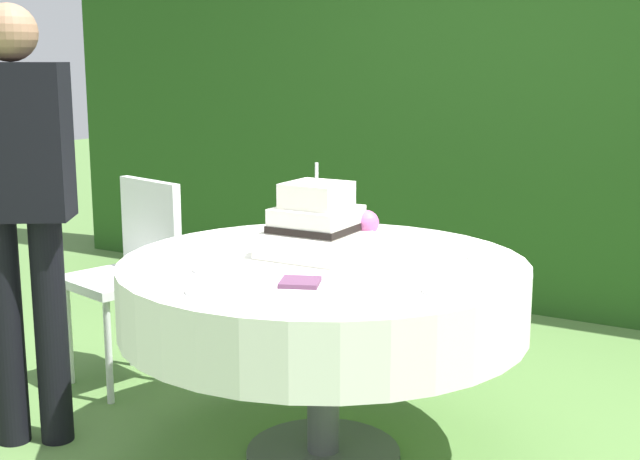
% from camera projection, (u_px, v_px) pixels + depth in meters
% --- Properties ---
extents(ground_plane, '(20.00, 20.00, 0.00)m').
position_uv_depth(ground_plane, '(323.00, 455.00, 3.10)').
color(ground_plane, '#547A3D').
extents(foliage_hedge, '(6.45, 0.41, 2.35)m').
position_uv_depth(foliage_hedge, '(528.00, 101.00, 4.83)').
color(foliage_hedge, '#234C19').
rests_on(foliage_hedge, ground_plane).
extents(cake_table, '(1.42, 1.42, 0.73)m').
position_uv_depth(cake_table, '(323.00, 294.00, 2.99)').
color(cake_table, '#4C4C51').
rests_on(cake_table, ground_plane).
extents(wedding_cake, '(0.34, 0.35, 0.33)m').
position_uv_depth(wedding_cake, '(318.00, 227.00, 3.02)').
color(wedding_cake, white).
rests_on(wedding_cake, cake_table).
extents(serving_plate_near, '(0.13, 0.13, 0.01)m').
position_uv_depth(serving_plate_near, '(487.00, 257.00, 2.98)').
color(serving_plate_near, white).
rests_on(serving_plate_near, cake_table).
extents(serving_plate_far, '(0.12, 0.12, 0.01)m').
position_uv_depth(serving_plate_far, '(442.00, 290.00, 2.56)').
color(serving_plate_far, white).
rests_on(serving_plate_far, cake_table).
extents(serving_plate_left, '(0.15, 0.15, 0.01)m').
position_uv_depth(serving_plate_left, '(215.00, 269.00, 2.82)').
color(serving_plate_left, white).
rests_on(serving_plate_left, cake_table).
extents(serving_plate_right, '(0.14, 0.14, 0.01)m').
position_uv_depth(serving_plate_right, '(208.00, 290.00, 2.56)').
color(serving_plate_right, white).
rests_on(serving_plate_right, cake_table).
extents(napkin_stack, '(0.16, 0.16, 0.01)m').
position_uv_depth(napkin_stack, '(300.00, 282.00, 2.64)').
color(napkin_stack, '#603856').
rests_on(napkin_stack, cake_table).
extents(garden_chair, '(0.48, 0.48, 0.89)m').
position_uv_depth(garden_chair, '(133.00, 261.00, 3.75)').
color(garden_chair, white).
rests_on(garden_chair, ground_plane).
extents(standing_person, '(0.41, 0.37, 1.60)m').
position_uv_depth(standing_person, '(20.00, 197.00, 3.04)').
color(standing_person, black).
rests_on(standing_person, ground_plane).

